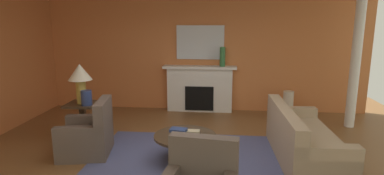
{
  "coord_description": "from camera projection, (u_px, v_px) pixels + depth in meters",
  "views": [
    {
      "loc": [
        0.61,
        -4.77,
        2.25
      ],
      "look_at": [
        0.03,
        1.1,
        1.0
      ],
      "focal_mm": 29.99,
      "sensor_mm": 36.0,
      "label": 1
    }
  ],
  "objects": [
    {
      "name": "area_rug",
      "position": [
        185.0,
        161.0,
        5.2
      ],
      "size": [
        3.08,
        2.5,
        0.01
      ],
      "primitive_type": "cube",
      "color": "#4C517A",
      "rests_on": "ground_plane"
    },
    {
      "name": "wall_fireplace",
      "position": [
        199.0,
        52.0,
        8.0
      ],
      "size": [
        8.17,
        0.12,
        2.91
      ],
      "primitive_type": "cube",
      "color": "#CC723D",
      "rests_on": "ground_plane"
    },
    {
      "name": "book_red_cover",
      "position": [
        192.0,
        132.0,
        5.2
      ],
      "size": [
        0.25,
        0.15,
        0.04
      ],
      "primitive_type": "cube",
      "rotation": [
        0.0,
        0.0,
        0.02
      ],
      "color": "tan",
      "rests_on": "coffee_table"
    },
    {
      "name": "book_art_folio",
      "position": [
        178.0,
        130.0,
        5.14
      ],
      "size": [
        0.28,
        0.21,
        0.05
      ],
      "primitive_type": "cube",
      "rotation": [
        0.0,
        0.0,
        -0.17
      ],
      "color": "navy",
      "rests_on": "coffee_table"
    },
    {
      "name": "ground_plane",
      "position": [
        184.0,
        162.0,
        5.17
      ],
      "size": [
        9.84,
        9.84,
        0.0
      ],
      "primitive_type": "plane",
      "color": "brown"
    },
    {
      "name": "side_table",
      "position": [
        83.0,
        118.0,
        6.14
      ],
      "size": [
        0.56,
        0.56,
        0.7
      ],
      "color": "#3D2D1E",
      "rests_on": "ground_plane"
    },
    {
      "name": "vase_on_side_table",
      "position": [
        87.0,
        98.0,
        5.92
      ],
      "size": [
        0.2,
        0.2,
        0.28
      ],
      "primitive_type": "cylinder",
      "color": "navy",
      "rests_on": "side_table"
    },
    {
      "name": "coffee_table",
      "position": [
        185.0,
        142.0,
        5.13
      ],
      "size": [
        1.0,
        1.0,
        0.45
      ],
      "color": "#3D2D1E",
      "rests_on": "ground_plane"
    },
    {
      "name": "fireplace",
      "position": [
        200.0,
        90.0,
        7.98
      ],
      "size": [
        1.8,
        0.35,
        1.14
      ],
      "color": "white",
      "rests_on": "ground_plane"
    },
    {
      "name": "armchair_near_window",
      "position": [
        88.0,
        137.0,
        5.42
      ],
      "size": [
        0.92,
        0.92,
        0.95
      ],
      "color": "brown",
      "rests_on": "ground_plane"
    },
    {
      "name": "table_lamp",
      "position": [
        80.0,
        76.0,
        5.97
      ],
      "size": [
        0.44,
        0.44,
        0.75
      ],
      "color": "#B28E38",
      "rests_on": "side_table"
    },
    {
      "name": "column_white",
      "position": [
        356.0,
        59.0,
        6.61
      ],
      "size": [
        0.2,
        0.2,
        2.91
      ],
      "primitive_type": "cylinder",
      "color": "white",
      "rests_on": "ground_plane"
    },
    {
      "name": "sofa",
      "position": [
        302.0,
        142.0,
        5.23
      ],
      "size": [
        0.97,
        2.13,
        0.85
      ],
      "color": "tan",
      "rests_on": "ground_plane"
    },
    {
      "name": "vase_mantel_right",
      "position": [
        222.0,
        57.0,
        7.7
      ],
      "size": [
        0.13,
        0.13,
        0.47
      ],
      "primitive_type": "cylinder",
      "color": "#33703D",
      "rests_on": "fireplace"
    },
    {
      "name": "mantel_mirror",
      "position": [
        200.0,
        42.0,
        7.85
      ],
      "size": [
        1.17,
        0.04,
        0.83
      ],
      "primitive_type": "cube",
      "color": "silver"
    },
    {
      "name": "vase_tall_corner",
      "position": [
        288.0,
        104.0,
        7.53
      ],
      "size": [
        0.24,
        0.24,
        0.62
      ],
      "primitive_type": "cylinder",
      "color": "beige",
      "rests_on": "ground_plane"
    }
  ]
}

